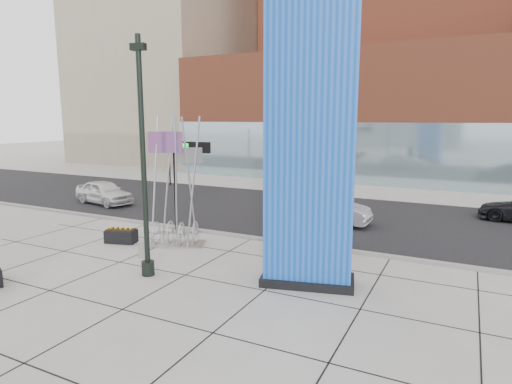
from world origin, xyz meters
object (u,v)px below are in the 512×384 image
at_px(blue_pylon, 310,137).
at_px(public_art_sculpture, 176,212).
at_px(overhead_street_sign, 186,155).
at_px(car_white_west, 104,192).
at_px(lamp_post, 144,182).
at_px(concrete_bollard, 143,249).
at_px(car_silver_mid, 326,209).

height_order(blue_pylon, public_art_sculpture, blue_pylon).
xyz_separation_m(overhead_street_sign, car_white_west, (-8.65, 3.16, -2.92)).
relative_size(lamp_post, public_art_sculpture, 1.46).
relative_size(public_art_sculpture, overhead_street_sign, 1.28).
bearing_deg(lamp_post, public_art_sculpture, 111.57).
height_order(lamp_post, public_art_sculpture, lamp_post).
distance_m(lamp_post, concrete_bollard, 3.58).
relative_size(public_art_sculpture, car_silver_mid, 1.20).
bearing_deg(car_white_west, public_art_sculpture, -108.23).
distance_m(public_art_sculpture, car_silver_mid, 7.95).
height_order(public_art_sculpture, car_silver_mid, public_art_sculpture).
distance_m(concrete_bollard, car_silver_mid, 9.66).
relative_size(blue_pylon, car_white_west, 2.30).
relative_size(blue_pylon, lamp_post, 1.24).
height_order(lamp_post, overhead_street_sign, lamp_post).
bearing_deg(concrete_bollard, blue_pylon, 2.10).
height_order(overhead_street_sign, car_silver_mid, overhead_street_sign).
xyz_separation_m(blue_pylon, car_white_west, (-15.95, 6.85, -4.03)).
xyz_separation_m(public_art_sculpture, car_silver_mid, (4.54, 6.49, -0.68)).
bearing_deg(car_silver_mid, blue_pylon, -164.10).
bearing_deg(car_silver_mid, overhead_street_sign, 132.57).
bearing_deg(blue_pylon, overhead_street_sign, 139.24).
height_order(public_art_sculpture, car_white_west, public_art_sculpture).
xyz_separation_m(lamp_post, concrete_bollard, (-1.48, 1.42, -2.93)).
xyz_separation_m(blue_pylon, overhead_street_sign, (-7.30, 3.69, -1.11)).
bearing_deg(lamp_post, blue_pylon, 17.85).
distance_m(overhead_street_sign, car_white_west, 9.66).
bearing_deg(blue_pylon, car_silver_mid, 89.59).
distance_m(lamp_post, overhead_street_sign, 5.78).
xyz_separation_m(public_art_sculpture, car_white_west, (-9.44, 5.14, -0.70)).
distance_m(concrete_bollard, overhead_street_sign, 5.20).
height_order(concrete_bollard, car_white_west, car_white_west).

